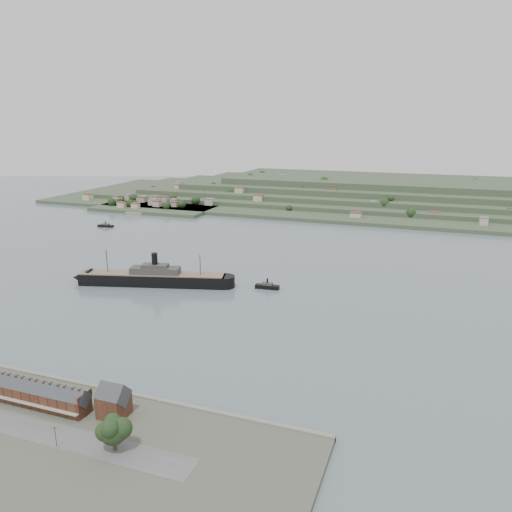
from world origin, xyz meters
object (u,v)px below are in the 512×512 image
(tugboat, at_px, (267,286))
(steamship, at_px, (149,278))
(fig_tree, at_px, (113,430))
(terrace_row, at_px, (28,391))
(gabled_building, at_px, (114,401))

(tugboat, bearing_deg, steamship, -165.63)
(tugboat, xyz_separation_m, fig_tree, (7.17, -183.32, 8.25))
(terrace_row, xyz_separation_m, tugboat, (43.22, 169.36, -5.03))
(tugboat, height_order, fig_tree, fig_tree)
(gabled_building, bearing_deg, terrace_row, -173.88)
(tugboat, bearing_deg, fig_tree, -87.76)
(fig_tree, bearing_deg, terrace_row, 164.52)
(gabled_building, xyz_separation_m, steamship, (-74.43, 144.80, -3.07))
(tugboat, relative_size, fig_tree, 1.27)
(fig_tree, bearing_deg, tugboat, 92.24)
(terrace_row, bearing_deg, steamship, 103.94)
(terrace_row, relative_size, gabled_building, 3.95)
(fig_tree, bearing_deg, steamship, 118.21)
(terrace_row, height_order, gabled_building, gabled_building)
(gabled_building, relative_size, tugboat, 0.84)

